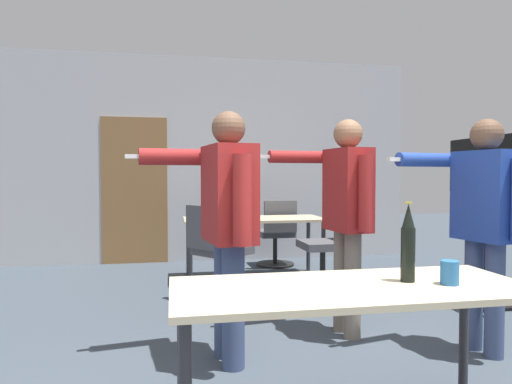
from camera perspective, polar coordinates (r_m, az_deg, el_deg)
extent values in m
cube|color=#BCBCC1|center=(6.67, -5.44, 4.06)|extent=(5.86, 0.10, 2.93)
cube|color=olive|center=(6.61, -14.92, 0.19)|extent=(0.90, 0.02, 2.05)
cube|color=#C6B793|center=(2.21, 11.93, -11.72)|extent=(1.67, 0.67, 0.03)
cylinder|color=#2D2D33|center=(2.43, -9.21, -19.40)|extent=(0.05, 0.05, 0.70)
cylinder|color=#2D2D33|center=(2.91, 24.53, -15.90)|extent=(0.05, 0.05, 0.70)
cube|color=#C6B793|center=(5.47, -0.26, -3.43)|extent=(1.66, 0.72, 0.03)
cylinder|color=#2D2D33|center=(5.14, -8.22, -7.88)|extent=(0.05, 0.05, 0.70)
cylinder|color=#2D2D33|center=(5.43, 8.42, -7.36)|extent=(0.05, 0.05, 0.70)
cylinder|color=#2D2D33|center=(5.73, -8.46, -6.85)|extent=(0.05, 0.05, 0.70)
cylinder|color=#2D2D33|center=(5.99, 6.56, -6.46)|extent=(0.05, 0.05, 0.70)
cube|color=black|center=(5.05, 26.63, -12.14)|extent=(0.44, 0.56, 0.03)
cylinder|color=black|center=(4.94, 26.73, -6.15)|extent=(0.06, 0.06, 1.03)
cube|color=black|center=(4.90, 26.88, 3.04)|extent=(0.04, 1.11, 0.55)
cube|color=#192342|center=(4.91, 27.09, 3.03)|extent=(0.01, 1.02, 0.48)
cylinder|color=#3D4C75|center=(3.00, -2.87, -14.06)|extent=(0.15, 0.15, 0.80)
cylinder|color=#3D4C75|center=(3.19, -3.91, -13.09)|extent=(0.15, 0.15, 0.80)
cube|color=maroon|center=(2.98, -3.43, -0.20)|extent=(0.34, 0.51, 0.63)
sphere|color=brown|center=(3.00, -3.45, 7.97)|extent=(0.22, 0.22, 0.22)
cylinder|color=maroon|center=(2.70, -1.73, -0.99)|extent=(0.11, 0.11, 0.55)
cylinder|color=maroon|center=(3.21, -9.59, 4.34)|extent=(0.56, 0.20, 0.11)
cube|color=white|center=(3.18, -14.99, 4.32)|extent=(0.12, 0.05, 0.03)
cylinder|color=#3D4C75|center=(3.56, 27.67, -11.86)|extent=(0.13, 0.13, 0.79)
cylinder|color=#3D4C75|center=(3.67, 25.55, -11.41)|extent=(0.13, 0.13, 0.79)
cube|color=#23429E|center=(3.51, 26.78, -0.41)|extent=(0.31, 0.45, 0.62)
sphere|color=brown|center=(3.52, 26.89, 6.41)|extent=(0.22, 0.22, 0.22)
cylinder|color=#23429E|center=(3.49, 20.80, 3.77)|extent=(0.54, 0.21, 0.10)
cube|color=white|center=(3.30, 17.02, 3.93)|extent=(0.12, 0.06, 0.03)
cylinder|color=slate|center=(3.60, 11.98, -11.32)|extent=(0.13, 0.13, 0.81)
cylinder|color=slate|center=(3.75, 10.65, -10.78)|extent=(0.13, 0.13, 0.81)
cube|color=maroon|center=(3.58, 11.38, 0.27)|extent=(0.28, 0.44, 0.64)
sphere|color=#936B4C|center=(3.59, 11.43, 7.14)|extent=(0.22, 0.22, 0.22)
cylinder|color=maroon|center=(3.36, 13.50, -0.14)|extent=(0.10, 0.10, 0.55)
cylinder|color=maroon|center=(3.69, 5.73, 4.37)|extent=(0.56, 0.17, 0.10)
cube|color=white|center=(3.58, 1.23, 4.45)|extent=(0.12, 0.05, 0.03)
cylinder|color=black|center=(4.71, -4.18, -12.93)|extent=(0.52, 0.52, 0.03)
cylinder|color=black|center=(4.66, -4.19, -10.27)|extent=(0.06, 0.06, 0.42)
cube|color=#4C4C51|center=(4.61, -4.20, -7.26)|extent=(0.65, 0.65, 0.08)
cube|color=#4C4C51|center=(4.40, -6.60, -4.43)|extent=(0.32, 0.38, 0.42)
cylinder|color=black|center=(5.04, 8.31, -11.95)|extent=(0.52, 0.52, 0.03)
cylinder|color=black|center=(4.99, 8.32, -9.42)|extent=(0.06, 0.06, 0.43)
cube|color=#4C4C51|center=(4.94, 8.34, -6.55)|extent=(0.47, 0.47, 0.08)
cube|color=#4C4C51|center=(5.01, 11.15, -3.57)|extent=(0.07, 0.44, 0.42)
cylinder|color=black|center=(6.35, 2.40, -9.01)|extent=(0.52, 0.52, 0.03)
cylinder|color=black|center=(6.31, 2.40, -7.21)|extent=(0.06, 0.06, 0.37)
cube|color=#4C4C51|center=(6.28, 2.40, -5.16)|extent=(0.48, 0.48, 0.08)
cube|color=#4C4C51|center=(6.00, 3.08, -3.10)|extent=(0.44, 0.08, 0.42)
cylinder|color=black|center=(2.32, 18.46, -7.45)|extent=(0.07, 0.07, 0.26)
cone|color=black|center=(2.30, 18.51, -2.83)|extent=(0.06, 0.06, 0.12)
cylinder|color=gold|center=(2.30, 18.53, -1.29)|extent=(0.03, 0.03, 0.01)
cylinder|color=#2866A3|center=(2.34, 23.04, -9.26)|extent=(0.08, 0.08, 0.11)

